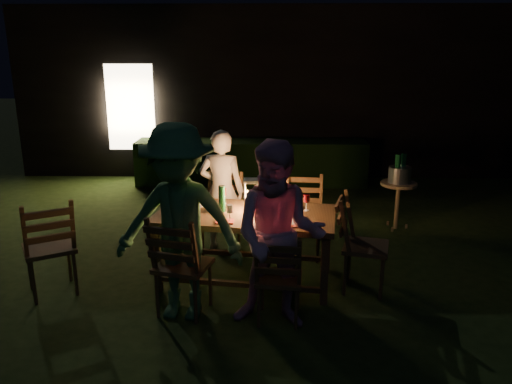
{
  "coord_description": "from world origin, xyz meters",
  "views": [
    {
      "loc": [
        -0.22,
        -5.27,
        2.42
      ],
      "look_at": [
        -0.33,
        -0.08,
        0.93
      ],
      "focal_mm": 35.0,
      "sensor_mm": 36.0,
      "label": 1
    }
  ],
  "objects_px": {
    "chair_far_left": "(222,228)",
    "chair_end": "(363,261)",
    "chair_near_left": "(183,282)",
    "side_table": "(399,188)",
    "person_house_side": "(222,191)",
    "person_opp_right": "(279,236)",
    "bottle_bucket_a": "(397,172)",
    "chair_spare": "(51,264)",
    "ice_bucket": "(400,175)",
    "lantern": "(251,197)",
    "chair_near_right": "(279,293)",
    "person_opp_left": "(179,224)",
    "bottle_table": "(222,199)",
    "chair_far_right": "(303,232)",
    "bottle_bucket_b": "(403,170)",
    "dining_table": "(246,220)"
  },
  "relations": [
    {
      "from": "chair_far_left",
      "to": "chair_end",
      "type": "height_order",
      "value": "chair_end"
    },
    {
      "from": "chair_near_left",
      "to": "side_table",
      "type": "height_order",
      "value": "chair_near_left"
    },
    {
      "from": "chair_end",
      "to": "side_table",
      "type": "bearing_deg",
      "value": 171.52
    },
    {
      "from": "person_house_side",
      "to": "side_table",
      "type": "xyz_separation_m",
      "value": [
        2.35,
        0.8,
        -0.17
      ]
    },
    {
      "from": "person_opp_right",
      "to": "bottle_bucket_a",
      "type": "bearing_deg",
      "value": 65.06
    },
    {
      "from": "chair_spare",
      "to": "side_table",
      "type": "relative_size",
      "value": 1.61
    },
    {
      "from": "ice_bucket",
      "to": "chair_end",
      "type": "bearing_deg",
      "value": -113.66
    },
    {
      "from": "chair_far_left",
      "to": "lantern",
      "type": "height_order",
      "value": "lantern"
    },
    {
      "from": "chair_near_right",
      "to": "ice_bucket",
      "type": "relative_size",
      "value": 3.06
    },
    {
      "from": "chair_far_left",
      "to": "side_table",
      "type": "relative_size",
      "value": 1.51
    },
    {
      "from": "chair_spare",
      "to": "bottle_bucket_a",
      "type": "distance_m",
      "value": 4.43
    },
    {
      "from": "side_table",
      "to": "chair_far_left",
      "type": "bearing_deg",
      "value": -160.23
    },
    {
      "from": "chair_end",
      "to": "chair_spare",
      "type": "bearing_deg",
      "value": -71.95
    },
    {
      "from": "person_opp_left",
      "to": "bottle_table",
      "type": "xyz_separation_m",
      "value": [
        0.32,
        0.78,
        0.0
      ]
    },
    {
      "from": "chair_far_left",
      "to": "lantern",
      "type": "distance_m",
      "value": 1.08
    },
    {
      "from": "lantern",
      "to": "person_opp_right",
      "type": "bearing_deg",
      "value": -73.69
    },
    {
      "from": "chair_far_right",
      "to": "person_opp_right",
      "type": "distance_m",
      "value": 1.68
    },
    {
      "from": "chair_spare",
      "to": "bottle_bucket_b",
      "type": "xyz_separation_m",
      "value": [
        4.03,
        2.05,
        0.5
      ]
    },
    {
      "from": "chair_near_right",
      "to": "chair_spare",
      "type": "bearing_deg",
      "value": 173.46
    },
    {
      "from": "person_opp_right",
      "to": "dining_table",
      "type": "bearing_deg",
      "value": 118.76
    },
    {
      "from": "chair_near_right",
      "to": "chair_end",
      "type": "bearing_deg",
      "value": 41.95
    },
    {
      "from": "chair_near_left",
      "to": "person_opp_left",
      "type": "relative_size",
      "value": 0.57
    },
    {
      "from": "dining_table",
      "to": "chair_far_right",
      "type": "height_order",
      "value": "chair_far_right"
    },
    {
      "from": "bottle_table",
      "to": "side_table",
      "type": "relative_size",
      "value": 0.42
    },
    {
      "from": "chair_far_right",
      "to": "lantern",
      "type": "height_order",
      "value": "lantern"
    },
    {
      "from": "chair_end",
      "to": "person_house_side",
      "type": "bearing_deg",
      "value": -109.17
    },
    {
      "from": "chair_spare",
      "to": "bottle_table",
      "type": "xyz_separation_m",
      "value": [
        1.71,
        0.37,
        0.59
      ]
    },
    {
      "from": "bottle_bucket_b",
      "to": "lantern",
      "type": "bearing_deg",
      "value": -140.36
    },
    {
      "from": "bottle_bucket_a",
      "to": "bottle_table",
      "type": "bearing_deg",
      "value": -144.29
    },
    {
      "from": "chair_spare",
      "to": "bottle_bucket_a",
      "type": "height_order",
      "value": "chair_spare"
    },
    {
      "from": "chair_far_left",
      "to": "chair_end",
      "type": "distance_m",
      "value": 1.85
    },
    {
      "from": "lantern",
      "to": "ice_bucket",
      "type": "xyz_separation_m",
      "value": [
        1.97,
        1.63,
        -0.16
      ]
    },
    {
      "from": "person_opp_right",
      "to": "ice_bucket",
      "type": "bearing_deg",
      "value": 64.69
    },
    {
      "from": "bottle_table",
      "to": "ice_bucket",
      "type": "relative_size",
      "value": 0.93
    },
    {
      "from": "bottle_bucket_b",
      "to": "dining_table",
      "type": "bearing_deg",
      "value": -140.44
    },
    {
      "from": "dining_table",
      "to": "bottle_bucket_a",
      "type": "distance_m",
      "value": 2.57
    },
    {
      "from": "person_house_side",
      "to": "side_table",
      "type": "relative_size",
      "value": 2.27
    },
    {
      "from": "chair_spare",
      "to": "side_table",
      "type": "bearing_deg",
      "value": -3.45
    },
    {
      "from": "bottle_bucket_b",
      "to": "chair_spare",
      "type": "bearing_deg",
      "value": -153.04
    },
    {
      "from": "bottle_table",
      "to": "chair_near_right",
      "type": "bearing_deg",
      "value": -56.03
    },
    {
      "from": "person_house_side",
      "to": "lantern",
      "type": "xyz_separation_m",
      "value": [
        0.38,
        -0.83,
        0.18
      ]
    },
    {
      "from": "chair_end",
      "to": "ice_bucket",
      "type": "xyz_separation_m",
      "value": [
        0.81,
        1.85,
        0.46
      ]
    },
    {
      "from": "chair_near_left",
      "to": "chair_near_right",
      "type": "xyz_separation_m",
      "value": [
        0.89,
        -0.13,
        -0.04
      ]
    },
    {
      "from": "person_opp_left",
      "to": "bottle_bucket_a",
      "type": "bearing_deg",
      "value": 51.51
    },
    {
      "from": "chair_spare",
      "to": "ice_bucket",
      "type": "bearing_deg",
      "value": -3.45
    },
    {
      "from": "chair_end",
      "to": "person_opp_right",
      "type": "height_order",
      "value": "person_opp_right"
    },
    {
      "from": "chair_near_left",
      "to": "person_opp_left",
      "type": "distance_m",
      "value": 0.6
    },
    {
      "from": "chair_far_right",
      "to": "ice_bucket",
      "type": "height_order",
      "value": "chair_far_right"
    },
    {
      "from": "chair_far_left",
      "to": "person_opp_left",
      "type": "bearing_deg",
      "value": 92.92
    },
    {
      "from": "person_house_side",
      "to": "bottle_bucket_a",
      "type": "distance_m",
      "value": 2.43
    }
  ]
}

